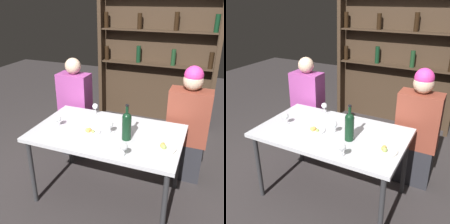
# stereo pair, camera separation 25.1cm
# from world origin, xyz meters

# --- Properties ---
(ground_plane) EXTENTS (10.00, 10.00, 0.00)m
(ground_plane) POSITION_xyz_m (0.00, 0.00, 0.00)
(ground_plane) COLOR #332D2D
(dining_table) EXTENTS (1.40, 0.84, 0.74)m
(dining_table) POSITION_xyz_m (0.00, 0.00, 0.68)
(dining_table) COLOR silver
(dining_table) RESTS_ON ground_plane
(wine_rack_wall) EXTENTS (1.84, 0.21, 2.22)m
(wine_rack_wall) POSITION_xyz_m (0.00, 1.99, 1.14)
(wine_rack_wall) COLOR #38281C
(wine_rack_wall) RESTS_ON ground_plane
(wine_bottle) EXTENTS (0.08, 0.08, 0.33)m
(wine_bottle) POSITION_xyz_m (0.21, -0.07, 0.88)
(wine_bottle) COLOR black
(wine_bottle) RESTS_ON dining_table
(wine_glass_0) EXTENTS (0.06, 0.06, 0.12)m
(wine_glass_0) POSITION_xyz_m (-0.27, 0.32, 0.83)
(wine_glass_0) COLOR silver
(wine_glass_0) RESTS_ON dining_table
(wine_glass_1) EXTENTS (0.06, 0.06, 0.11)m
(wine_glass_1) POSITION_xyz_m (-0.49, -0.07, 0.82)
(wine_glass_1) COLOR silver
(wine_glass_1) RESTS_ON dining_table
(wine_glass_2) EXTENTS (0.06, 0.06, 0.12)m
(wine_glass_2) POSITION_xyz_m (0.04, -0.02, 0.83)
(wine_glass_2) COLOR silver
(wine_glass_2) RESTS_ON dining_table
(wine_glass_3) EXTENTS (0.06, 0.06, 0.13)m
(wine_glass_3) POSITION_xyz_m (0.29, -0.35, 0.83)
(wine_glass_3) COLOR silver
(wine_glass_3) RESTS_ON dining_table
(food_plate_0) EXTENTS (0.24, 0.24, 0.05)m
(food_plate_0) POSITION_xyz_m (0.54, -0.10, 0.75)
(food_plate_0) COLOR silver
(food_plate_0) RESTS_ON dining_table
(food_plate_1) EXTENTS (0.21, 0.21, 0.05)m
(food_plate_1) POSITION_xyz_m (-0.15, -0.07, 0.76)
(food_plate_1) COLOR white
(food_plate_1) RESTS_ON dining_table
(seated_person_left) EXTENTS (0.38, 0.22, 1.27)m
(seated_person_left) POSITION_xyz_m (-0.68, 0.60, 0.60)
(seated_person_left) COLOR #26262B
(seated_person_left) RESTS_ON ground_plane
(seated_person_right) EXTENTS (0.43, 0.22, 1.30)m
(seated_person_right) POSITION_xyz_m (0.68, 0.60, 0.62)
(seated_person_right) COLOR #26262B
(seated_person_right) RESTS_ON ground_plane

